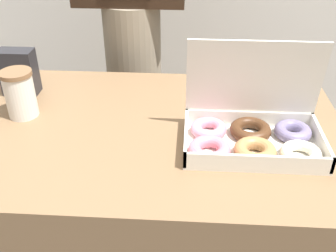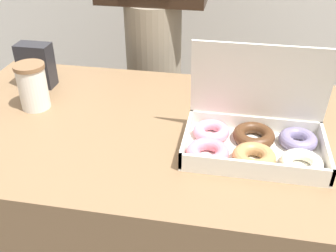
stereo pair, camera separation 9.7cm
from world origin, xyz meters
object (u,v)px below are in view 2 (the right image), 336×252
Objects in this scene: coffee_cup at (33,86)px; person_customer at (153,4)px; donut_box at (254,138)px; napkin_holder at (36,65)px.

coffee_cup is 0.08× the size of person_customer.
coffee_cup is 0.61m from person_customer.
person_customer reaches higher than donut_box.
person_customer is at bearing 54.37° from napkin_holder.
person_customer is (0.24, 0.55, 0.11)m from coffee_cup.
person_customer reaches higher than napkin_holder.
donut_box reaches higher than napkin_holder.
napkin_holder reaches higher than coffee_cup.
napkin_holder is 0.52m from person_customer.
donut_box is at bearing -59.03° from person_customer.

